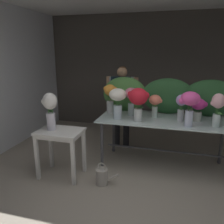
{
  "coord_description": "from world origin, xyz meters",
  "views": [
    {
      "loc": [
        0.38,
        -2.03,
        1.9
      ],
      "look_at": [
        -0.52,
        1.21,
        1.01
      ],
      "focal_mm": 36.83,
      "sensor_mm": 36.0,
      "label": 1
    }
  ],
  "objects_px": {
    "side_table_white": "(60,138)",
    "vase_white_roses_tall": "(50,109)",
    "display_table_glass": "(164,126)",
    "vase_crimson_anemones": "(138,99)",
    "florist": "(122,98)",
    "vase_lilac_peonies": "(181,105)",
    "vase_rosy_freesia": "(131,97)",
    "vase_magenta_dahlias": "(198,107)",
    "vase_ivory_stock": "(118,100)",
    "vase_sunset_carnations": "(110,96)",
    "vase_fuchsia_roses": "(190,103)",
    "vase_blush_tulips": "(218,107)",
    "vase_coral_lilies": "(155,103)",
    "watering_can": "(102,176)"
  },
  "relations": [
    {
      "from": "side_table_white",
      "to": "vase_white_roses_tall",
      "type": "bearing_deg",
      "value": -179.75
    },
    {
      "from": "display_table_glass",
      "to": "vase_crimson_anemones",
      "type": "distance_m",
      "value": 0.66
    },
    {
      "from": "vase_crimson_anemones",
      "to": "florist",
      "type": "bearing_deg",
      "value": 116.98
    },
    {
      "from": "vase_lilac_peonies",
      "to": "vase_rosy_freesia",
      "type": "height_order",
      "value": "vase_rosy_freesia"
    },
    {
      "from": "vase_magenta_dahlias",
      "to": "vase_ivory_stock",
      "type": "bearing_deg",
      "value": -170.17
    },
    {
      "from": "vase_ivory_stock",
      "to": "vase_sunset_carnations",
      "type": "height_order",
      "value": "vase_sunset_carnations"
    },
    {
      "from": "side_table_white",
      "to": "vase_fuchsia_roses",
      "type": "height_order",
      "value": "vase_fuchsia_roses"
    },
    {
      "from": "florist",
      "to": "vase_lilac_peonies",
      "type": "height_order",
      "value": "florist"
    },
    {
      "from": "vase_fuchsia_roses",
      "to": "vase_rosy_freesia",
      "type": "bearing_deg",
      "value": 157.14
    },
    {
      "from": "vase_ivory_stock",
      "to": "vase_white_roses_tall",
      "type": "xyz_separation_m",
      "value": [
        -0.91,
        -0.52,
        -0.08
      ]
    },
    {
      "from": "vase_fuchsia_roses",
      "to": "vase_rosy_freesia",
      "type": "relative_size",
      "value": 1.09
    },
    {
      "from": "vase_blush_tulips",
      "to": "vase_coral_lilies",
      "type": "height_order",
      "value": "vase_blush_tulips"
    },
    {
      "from": "display_table_glass",
      "to": "vase_ivory_stock",
      "type": "distance_m",
      "value": 0.88
    },
    {
      "from": "vase_magenta_dahlias",
      "to": "vase_white_roses_tall",
      "type": "distance_m",
      "value": 2.26
    },
    {
      "from": "vase_magenta_dahlias",
      "to": "vase_white_roses_tall",
      "type": "height_order",
      "value": "vase_white_roses_tall"
    },
    {
      "from": "side_table_white",
      "to": "vase_sunset_carnations",
      "type": "xyz_separation_m",
      "value": [
        0.55,
        0.86,
        0.52
      ]
    },
    {
      "from": "vase_white_roses_tall",
      "to": "vase_sunset_carnations",
      "type": "bearing_deg",
      "value": 51.44
    },
    {
      "from": "vase_blush_tulips",
      "to": "watering_can",
      "type": "distance_m",
      "value": 1.95
    },
    {
      "from": "vase_magenta_dahlias",
      "to": "vase_ivory_stock",
      "type": "height_order",
      "value": "vase_ivory_stock"
    },
    {
      "from": "vase_coral_lilies",
      "to": "vase_fuchsia_roses",
      "type": "height_order",
      "value": "vase_fuchsia_roses"
    },
    {
      "from": "side_table_white",
      "to": "watering_can",
      "type": "bearing_deg",
      "value": -6.21
    },
    {
      "from": "florist",
      "to": "vase_rosy_freesia",
      "type": "distance_m",
      "value": 0.69
    },
    {
      "from": "vase_magenta_dahlias",
      "to": "vase_coral_lilies",
      "type": "height_order",
      "value": "vase_coral_lilies"
    },
    {
      "from": "florist",
      "to": "vase_ivory_stock",
      "type": "distance_m",
      "value": 0.9
    },
    {
      "from": "vase_blush_tulips",
      "to": "side_table_white",
      "type": "bearing_deg",
      "value": -167.02
    },
    {
      "from": "vase_coral_lilies",
      "to": "vase_fuchsia_roses",
      "type": "distance_m",
      "value": 0.62
    },
    {
      "from": "watering_can",
      "to": "vase_rosy_freesia",
      "type": "bearing_deg",
      "value": 74.13
    },
    {
      "from": "vase_lilac_peonies",
      "to": "vase_sunset_carnations",
      "type": "xyz_separation_m",
      "value": [
        -1.2,
        0.19,
        0.06
      ]
    },
    {
      "from": "side_table_white",
      "to": "vase_blush_tulips",
      "type": "relative_size",
      "value": 1.54
    },
    {
      "from": "watering_can",
      "to": "vase_coral_lilies",
      "type": "bearing_deg",
      "value": 51.46
    },
    {
      "from": "vase_rosy_freesia",
      "to": "florist",
      "type": "bearing_deg",
      "value": 116.24
    },
    {
      "from": "vase_crimson_anemones",
      "to": "vase_blush_tulips",
      "type": "bearing_deg",
      "value": 2.58
    },
    {
      "from": "vase_blush_tulips",
      "to": "vase_coral_lilies",
      "type": "relative_size",
      "value": 1.27
    },
    {
      "from": "florist",
      "to": "vase_crimson_anemones",
      "type": "height_order",
      "value": "florist"
    },
    {
      "from": "side_table_white",
      "to": "vase_lilac_peonies",
      "type": "relative_size",
      "value": 1.79
    },
    {
      "from": "vase_ivory_stock",
      "to": "vase_rosy_freesia",
      "type": "xyz_separation_m",
      "value": [
        0.16,
        0.27,
        -0.0
      ]
    },
    {
      "from": "vase_blush_tulips",
      "to": "vase_magenta_dahlias",
      "type": "bearing_deg",
      "value": 138.6
    },
    {
      "from": "watering_can",
      "to": "vase_magenta_dahlias",
      "type": "bearing_deg",
      "value": 31.61
    },
    {
      "from": "florist",
      "to": "vase_sunset_carnations",
      "type": "bearing_deg",
      "value": -99.49
    },
    {
      "from": "vase_coral_lilies",
      "to": "vase_white_roses_tall",
      "type": "distance_m",
      "value": 1.65
    },
    {
      "from": "vase_ivory_stock",
      "to": "vase_sunset_carnations",
      "type": "bearing_deg",
      "value": 123.65
    },
    {
      "from": "watering_can",
      "to": "vase_fuchsia_roses",
      "type": "bearing_deg",
      "value": 22.37
    },
    {
      "from": "vase_lilac_peonies",
      "to": "watering_can",
      "type": "xyz_separation_m",
      "value": [
        -1.06,
        -0.74,
        -0.97
      ]
    },
    {
      "from": "vase_ivory_stock",
      "to": "display_table_glass",
      "type": "bearing_deg",
      "value": 14.9
    },
    {
      "from": "florist",
      "to": "vase_rosy_freesia",
      "type": "xyz_separation_m",
      "value": [
        0.3,
        -0.6,
        0.15
      ]
    },
    {
      "from": "watering_can",
      "to": "side_table_white",
      "type": "bearing_deg",
      "value": 173.79
    },
    {
      "from": "vase_blush_tulips",
      "to": "vase_rosy_freesia",
      "type": "bearing_deg",
      "value": 168.16
    },
    {
      "from": "florist",
      "to": "vase_lilac_peonies",
      "type": "bearing_deg",
      "value": -33.27
    },
    {
      "from": "display_table_glass",
      "to": "vase_sunset_carnations",
      "type": "relative_size",
      "value": 4.2
    },
    {
      "from": "vase_coral_lilies",
      "to": "vase_lilac_peonies",
      "type": "relative_size",
      "value": 0.91
    }
  ]
}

